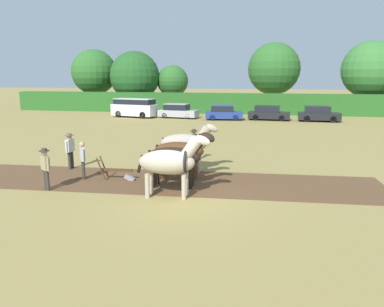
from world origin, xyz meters
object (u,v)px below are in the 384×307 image
at_px(draft_horse_trail_left, 181,151).
at_px(plow, 120,173).
at_px(tree_far_left, 94,72).
at_px(tree_center_left, 173,81).
at_px(tree_center, 274,69).
at_px(parked_car_center_right, 319,114).
at_px(draft_horse_trail_right, 186,143).
at_px(farmer_at_plow, 83,157).
at_px(parked_van, 135,108).
at_px(farmer_beside_team, 194,143).
at_px(parked_car_center_left, 224,113).
at_px(farmer_onlooker_left, 45,166).
at_px(tree_center_right, 371,70).
at_px(parked_car_center, 268,113).
at_px(draft_horse_lead_right, 176,157).
at_px(parked_car_left, 178,111).
at_px(farmer_onlooker_right, 70,148).
at_px(draft_horse_lead_left, 170,162).
at_px(tree_left, 135,76).

distance_m(draft_horse_trail_left, plow, 2.94).
relative_size(tree_far_left, tree_center_left, 1.38).
bearing_deg(tree_center, parked_car_center_right, -71.94).
bearing_deg(parked_car_center_right, draft_horse_trail_right, -111.22).
relative_size(draft_horse_trail_left, farmer_at_plow, 1.70).
height_order(farmer_at_plow, parked_van, parked_van).
distance_m(tree_center, farmer_beside_team, 34.65).
height_order(draft_horse_trail_left, farmer_beside_team, draft_horse_trail_left).
bearing_deg(parked_car_center_left, farmer_onlooker_left, -105.59).
xyz_separation_m(tree_center_right, farmer_onlooker_left, (-21.22, -37.75, -4.31)).
relative_size(parked_car_center_left, parked_car_center_right, 0.98).
bearing_deg(draft_horse_trail_left, parked_car_center, 77.51).
distance_m(farmer_at_plow, parked_car_center_left, 24.57).
distance_m(tree_center, draft_horse_lead_right, 39.25).
relative_size(parked_car_left, parked_car_center_right, 1.10).
bearing_deg(farmer_onlooker_right, parked_car_center, 72.59).
xyz_separation_m(farmer_onlooker_left, parked_van, (-5.83, 26.76, 0.06)).
relative_size(tree_center_left, parked_car_left, 1.34).
bearing_deg(draft_horse_trail_left, draft_horse_trail_right, 89.97).
xyz_separation_m(tree_center_left, farmer_onlooker_right, (3.67, -35.64, -2.77)).
xyz_separation_m(draft_horse_lead_left, farmer_onlooker_right, (-6.00, 3.34, -0.32)).
distance_m(plow, parked_car_center_right, 27.25).
relative_size(tree_center_left, farmer_at_plow, 3.55).
bearing_deg(tree_center_left, draft_horse_lead_left, -76.07).
bearing_deg(parked_car_center_left, farmer_beside_team, -94.43).
xyz_separation_m(farmer_onlooker_right, parked_car_center_left, (5.09, 22.69, -0.32)).
xyz_separation_m(farmer_at_plow, parked_car_center_left, (3.59, 24.31, -0.26)).
distance_m(plow, parked_car_center_left, 24.24).
bearing_deg(draft_horse_lead_left, draft_horse_trail_right, 90.12).
relative_size(draft_horse_trail_right, farmer_onlooker_right, 1.64).
xyz_separation_m(farmer_beside_team, farmer_onlooker_left, (-4.93, -6.19, -0.04)).
relative_size(draft_horse_lead_left, farmer_onlooker_left, 1.68).
xyz_separation_m(farmer_beside_team, parked_car_center_left, (-0.66, 19.97, -0.32)).
relative_size(plow, parked_car_left, 0.38).
bearing_deg(tree_left, tree_center_right, 0.53).
bearing_deg(tree_far_left, draft_horse_trail_right, -58.57).
xyz_separation_m(tree_left, draft_horse_lead_left, (14.71, -37.34, -3.12)).
distance_m(draft_horse_trail_right, farmer_onlooker_left, 6.46).
bearing_deg(tree_left, draft_horse_trail_right, -66.51).
bearing_deg(parked_car_center_left, parked_car_center, 2.26).
bearing_deg(tree_center_right, tree_center, 167.99).
distance_m(tree_left, farmer_at_plow, 37.22).
bearing_deg(farmer_at_plow, tree_center, 45.26).
bearing_deg(parked_van, parked_car_left, 13.61).
xyz_separation_m(tree_left, parked_car_center, (18.48, -10.60, -3.79)).
bearing_deg(farmer_beside_team, draft_horse_lead_left, -68.96).
distance_m(tree_center_left, draft_horse_trail_right, 36.28).
distance_m(tree_center, parked_van, 20.89).
xyz_separation_m(draft_horse_trail_right, parked_car_center_left, (-0.67, 21.99, -0.64)).
bearing_deg(draft_horse_trail_left, parked_van, 111.13).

